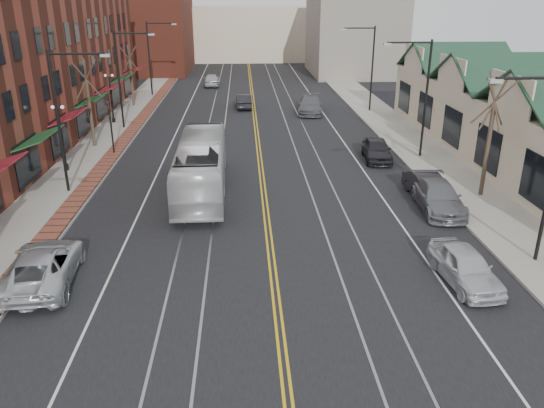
{
  "coord_description": "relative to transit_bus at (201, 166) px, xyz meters",
  "views": [
    {
      "loc": [
        -1.14,
        -13.95,
        10.93
      ],
      "look_at": [
        0.11,
        8.51,
        2.0
      ],
      "focal_mm": 35.0,
      "sensor_mm": 36.0,
      "label": 1
    }
  ],
  "objects": [
    {
      "name": "ground",
      "position": [
        3.62,
        -15.81,
        -1.58
      ],
      "size": [
        160.0,
        160.0,
        0.0
      ],
      "primitive_type": "plane",
      "color": "black",
      "rests_on": "ground"
    },
    {
      "name": "sidewalk_left",
      "position": [
        -8.38,
        4.19,
        -1.5
      ],
      "size": [
        4.0,
        120.0,
        0.15
      ],
      "primitive_type": "cube",
      "color": "gray",
      "rests_on": "ground"
    },
    {
      "name": "sidewalk_right",
      "position": [
        15.62,
        4.19,
        -1.5
      ],
      "size": [
        4.0,
        120.0,
        0.15
      ],
      "primitive_type": "cube",
      "color": "gray",
      "rests_on": "ground"
    },
    {
      "name": "building_left",
      "position": [
        -15.38,
        11.19,
        3.92
      ],
      "size": [
        10.0,
        50.0,
        11.0
      ],
      "primitive_type": "cube",
      "color": "maroon",
      "rests_on": "ground"
    },
    {
      "name": "building_right",
      "position": [
        21.62,
        4.19,
        0.72
      ],
      "size": [
        8.0,
        36.0,
        4.6
      ],
      "primitive_type": "cube",
      "color": "beige",
      "rests_on": "ground"
    },
    {
      "name": "backdrop_left",
      "position": [
        -12.38,
        54.19,
        5.42
      ],
      "size": [
        14.0,
        18.0,
        14.0
      ],
      "primitive_type": "cube",
      "color": "maroon",
      "rests_on": "ground"
    },
    {
      "name": "backdrop_mid",
      "position": [
        3.62,
        69.19,
        2.92
      ],
      "size": [
        22.0,
        14.0,
        9.0
      ],
      "primitive_type": "cube",
      "color": "beige",
      "rests_on": "ground"
    },
    {
      "name": "backdrop_right",
      "position": [
        18.62,
        49.19,
        3.92
      ],
      "size": [
        12.0,
        16.0,
        11.0
      ],
      "primitive_type": "cube",
      "color": "slate",
      "rests_on": "ground"
    },
    {
      "name": "streetlight_l_1",
      "position": [
        -7.42,
        0.19,
        3.45
      ],
      "size": [
        3.33,
        0.25,
        8.0
      ],
      "color": "black",
      "rests_on": "sidewalk_left"
    },
    {
      "name": "streetlight_l_2",
      "position": [
        -7.42,
        16.19,
        3.45
      ],
      "size": [
        3.33,
        0.25,
        8.0
      ],
      "color": "black",
      "rests_on": "sidewalk_left"
    },
    {
      "name": "streetlight_l_3",
      "position": [
        -7.42,
        32.19,
        3.45
      ],
      "size": [
        3.33,
        0.25,
        8.0
      ],
      "color": "black",
      "rests_on": "sidewalk_left"
    },
    {
      "name": "streetlight_r_1",
      "position": [
        14.67,
        6.19,
        3.45
      ],
      "size": [
        3.33,
        0.25,
        8.0
      ],
      "color": "black",
      "rests_on": "sidewalk_right"
    },
    {
      "name": "streetlight_r_2",
      "position": [
        14.67,
        22.19,
        3.45
      ],
      "size": [
        3.33,
        0.25,
        8.0
      ],
      "color": "black",
      "rests_on": "sidewalk_right"
    },
    {
      "name": "lamppost_l_2",
      "position": [
        -9.18,
        4.19,
        0.63
      ],
      "size": [
        0.84,
        0.28,
        4.27
      ],
      "color": "black",
      "rests_on": "sidewalk_left"
    },
    {
      "name": "lamppost_l_3",
      "position": [
        -9.18,
        18.19,
        0.63
      ],
      "size": [
        0.84,
        0.28,
        4.27
      ],
      "color": "black",
      "rests_on": "sidewalk_left"
    },
    {
      "name": "tree_left_near",
      "position": [
        -8.88,
        10.19,
        1.94
      ],
      "size": [
        1.78,
        1.37,
        6.48
      ],
      "color": "#382B21",
      "rests_on": "sidewalk_left"
    },
    {
      "name": "tree_left_far",
      "position": [
        -8.88,
        26.19,
        1.7
      ],
      "size": [
        1.66,
        1.28,
        6.02
      ],
      "color": "#382B21",
      "rests_on": "sidewalk_left"
    },
    {
      "name": "tree_right_mid",
      "position": [
        16.12,
        -1.81,
        2.17
      ],
      "size": [
        1.9,
        1.46,
        6.93
      ],
      "color": "#382B21",
      "rests_on": "sidewalk_right"
    },
    {
      "name": "manhole_far",
      "position": [
        -7.58,
        -7.81,
        -1.42
      ],
      "size": [
        0.6,
        0.6,
        0.02
      ],
      "primitive_type": "cylinder",
      "color": "#592D19",
      "rests_on": "sidewalk_left"
    },
    {
      "name": "traffic_signal",
      "position": [
        -6.98,
        8.19,
        0.77
      ],
      "size": [
        0.18,
        0.15,
        3.8
      ],
      "color": "black",
      "rests_on": "sidewalk_left"
    },
    {
      "name": "transit_bus",
      "position": [
        0.0,
        0.0,
        0.0
      ],
      "size": [
        2.83,
        11.36,
        3.15
      ],
      "primitive_type": "imported",
      "rotation": [
        0.0,
        0.0,
        3.16
      ],
      "color": "silver",
      "rests_on": "ground"
    },
    {
      "name": "parked_suv",
      "position": [
        -5.68,
        -10.42,
        -0.82
      ],
      "size": [
        3.02,
        5.68,
        1.52
      ],
      "primitive_type": "imported",
      "rotation": [
        0.0,
        0.0,
        3.23
      ],
      "color": "silver",
      "rests_on": "ground"
    },
    {
      "name": "parked_car_a",
      "position": [
        11.3,
        -11.34,
        -0.84
      ],
      "size": [
        2.08,
        4.43,
        1.46
      ],
      "primitive_type": "imported",
      "rotation": [
        0.0,
        0.0,
        0.08
      ],
      "color": "silver",
      "rests_on": "ground"
    },
    {
      "name": "parked_car_b",
      "position": [
        12.92,
        -1.88,
        -0.87
      ],
      "size": [
        1.84,
        4.37,
        1.4
      ],
      "primitive_type": "imported",
      "rotation": [
        0.0,
        0.0,
        0.09
      ],
      "color": "black",
      "rests_on": "ground"
    },
    {
      "name": "parked_car_c",
      "position": [
        12.92,
        -3.6,
        -0.82
      ],
      "size": [
        2.47,
        5.34,
        1.51
      ],
      "primitive_type": "imported",
      "rotation": [
        0.0,
        0.0,
        -0.07
      ],
      "color": "slate",
      "rests_on": "ground"
    },
    {
      "name": "parked_car_d",
      "position": [
        11.85,
        5.77,
        -0.81
      ],
      "size": [
        2.2,
        4.62,
        1.53
      ],
      "primitive_type": "imported",
      "rotation": [
        0.0,
        0.0,
        -0.09
      ],
      "color": "black",
      "rests_on": "ground"
    },
    {
      "name": "distant_car_left",
      "position": [
        2.62,
        24.71,
        -0.87
      ],
      "size": [
        1.63,
        4.33,
        1.41
      ],
      "primitive_type": "imported",
      "rotation": [
        0.0,
        0.0,
        3.17
      ],
      "color": "black",
      "rests_on": "ground"
    },
    {
      "name": "distant_car_right",
      "position": [
        9.11,
        21.8,
        -0.75
      ],
      "size": [
        2.97,
        5.91,
        1.65
      ],
      "primitive_type": "imported",
      "rotation": [
        0.0,
        0.0,
        -0.12
      ],
      "color": "#5D5D64",
      "rests_on": "ground"
    },
    {
      "name": "distant_car_far",
      "position": [
        -1.39,
        38.85,
        -0.77
      ],
      "size": [
        2.07,
        4.78,
        1.6
      ],
      "primitive_type": "imported",
      "rotation": [
        0.0,
        0.0,
        3.18
      ],
      "color": "#B1B5B8",
      "rests_on": "ground"
    }
  ]
}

